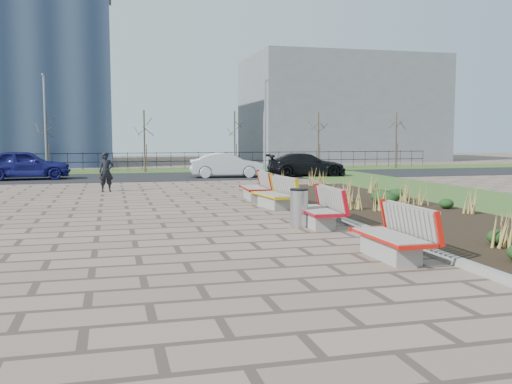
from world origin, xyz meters
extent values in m
plane|color=#7D6456|center=(0.00, 0.00, 0.00)|extent=(120.00, 120.00, 0.00)
cube|color=black|center=(6.25, 5.00, 0.05)|extent=(4.50, 18.00, 0.10)
cube|color=gray|center=(3.92, 5.00, 0.07)|extent=(0.16, 18.00, 0.15)
cube|color=#33511E|center=(0.00, 28.00, 0.02)|extent=(80.00, 5.00, 0.04)
cube|color=black|center=(0.00, 22.00, 0.01)|extent=(80.00, 7.00, 0.02)
cylinder|color=#B2B2B7|center=(2.56, 2.64, 0.49)|extent=(0.46, 0.46, 0.97)
imported|color=black|center=(-2.34, 13.67, 0.84)|extent=(0.66, 0.48, 1.68)
imported|color=navy|center=(-6.66, 21.58, 0.82)|extent=(4.86, 2.28, 1.61)
imported|color=silver|center=(4.27, 20.59, 0.71)|extent=(4.33, 1.85, 1.39)
imported|color=black|center=(8.95, 20.30, 0.69)|extent=(4.82, 2.46, 1.34)
cube|color=slate|center=(20.00, 42.00, 5.00)|extent=(18.00, 12.00, 10.00)
camera|label=1|loc=(-2.13, -11.27, 2.34)|focal=40.00mm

